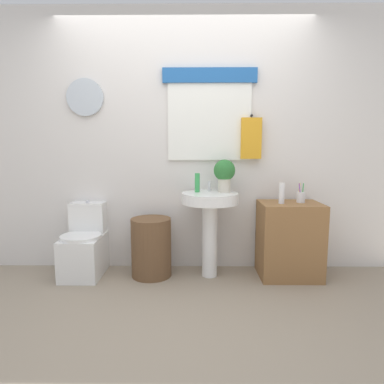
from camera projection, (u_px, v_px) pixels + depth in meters
ground_plane at (180, 322)px, 2.31m from camera, size 8.00×8.00×0.00m
back_wall at (185, 141)px, 3.28m from camera, size 4.40×0.18×2.60m
toilet at (85, 247)px, 3.16m from camera, size 0.38×0.51×0.71m
laundry_hamper at (151, 247)px, 3.12m from camera, size 0.39×0.39×0.57m
pedestal_sink at (210, 213)px, 3.07m from camera, size 0.54×0.54×0.82m
faucet at (209, 186)px, 3.16m from camera, size 0.03×0.03×0.10m
wooden_cabinet at (289, 240)px, 3.10m from camera, size 0.57×0.44×0.72m
soap_bottle at (197, 183)px, 3.08m from camera, size 0.05×0.05×0.18m
potted_plant at (224, 173)px, 3.08m from camera, size 0.21×0.21×0.31m
lotion_bottle at (282, 193)px, 3.00m from camera, size 0.05×0.05×0.19m
toothbrush_cup at (301, 197)px, 3.06m from camera, size 0.08×0.08×0.19m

